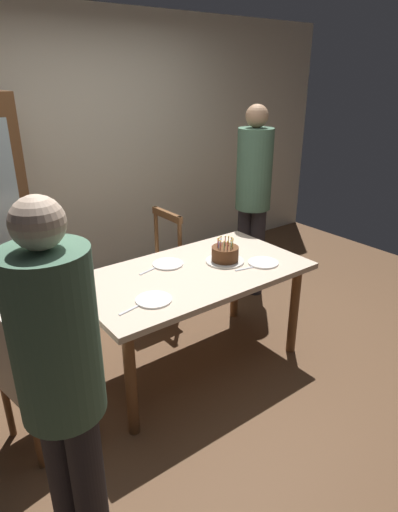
{
  "coord_description": "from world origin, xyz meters",
  "views": [
    {
      "loc": [
        -1.61,
        -2.19,
        2.01
      ],
      "look_at": [
        0.05,
        0.0,
        0.86
      ],
      "focal_mm": 30.36,
      "sensor_mm": 36.0,
      "label": 1
    }
  ],
  "objects_px": {
    "plate_near_guest": "(263,263)",
    "chair_upholstered": "(26,368)",
    "person_celebrant": "(61,379)",
    "birthday_cake": "(225,255)",
    "plate_near_celebrant": "(154,300)",
    "chair_spindle_back": "(152,270)",
    "plate_far_side": "(168,264)",
    "dining_table": "(193,283)",
    "person_guest": "(253,191)"
  },
  "relations": [
    {
      "from": "person_celebrant",
      "to": "person_guest",
      "type": "xyz_separation_m",
      "value": [
        2.35,
        1.42,
        0.07
      ]
    },
    {
      "from": "plate_near_guest",
      "to": "person_celebrant",
      "type": "bearing_deg",
      "value": -159.96
    },
    {
      "from": "chair_spindle_back",
      "to": "person_guest",
      "type": "height_order",
      "value": "person_guest"
    },
    {
      "from": "birthday_cake",
      "to": "chair_spindle_back",
      "type": "bearing_deg",
      "value": 102.03
    },
    {
      "from": "plate_near_guest",
      "to": "chair_upholstered",
      "type": "relative_size",
      "value": 0.23
    },
    {
      "from": "plate_far_side",
      "to": "person_celebrant",
      "type": "height_order",
      "value": "person_celebrant"
    },
    {
      "from": "dining_table",
      "to": "plate_far_side",
      "type": "distance_m",
      "value": 0.24
    },
    {
      "from": "chair_upholstered",
      "to": "person_guest",
      "type": "xyz_separation_m",
      "value": [
        2.32,
        0.67,
        0.49
      ]
    },
    {
      "from": "plate_near_celebrant",
      "to": "person_celebrant",
      "type": "xyz_separation_m",
      "value": [
        -0.78,
        -0.62,
        0.18
      ]
    },
    {
      "from": "birthday_cake",
      "to": "plate_far_side",
      "type": "bearing_deg",
      "value": 150.44
    },
    {
      "from": "dining_table",
      "to": "birthday_cake",
      "type": "distance_m",
      "value": 0.32
    },
    {
      "from": "chair_upholstered",
      "to": "person_celebrant",
      "type": "xyz_separation_m",
      "value": [
        -0.03,
        -0.75,
        0.42
      ]
    },
    {
      "from": "chair_spindle_back",
      "to": "person_guest",
      "type": "bearing_deg",
      "value": -8.62
    },
    {
      "from": "chair_spindle_back",
      "to": "person_guest",
      "type": "distance_m",
      "value": 1.17
    },
    {
      "from": "plate_near_celebrant",
      "to": "plate_far_side",
      "type": "relative_size",
      "value": 1.0
    },
    {
      "from": "plate_far_side",
      "to": "person_celebrant",
      "type": "distance_m",
      "value": 1.54
    },
    {
      "from": "dining_table",
      "to": "plate_near_guest",
      "type": "distance_m",
      "value": 0.53
    },
    {
      "from": "birthday_cake",
      "to": "plate_near_celebrant",
      "type": "relative_size",
      "value": 1.27
    },
    {
      "from": "plate_near_celebrant",
      "to": "chair_upholstered",
      "type": "distance_m",
      "value": 0.79
    },
    {
      "from": "plate_near_guest",
      "to": "person_celebrant",
      "type": "xyz_separation_m",
      "value": [
        -1.7,
        -0.62,
        0.18
      ]
    },
    {
      "from": "dining_table",
      "to": "plate_far_side",
      "type": "height_order",
      "value": "plate_far_side"
    },
    {
      "from": "plate_near_guest",
      "to": "chair_upholstered",
      "type": "bearing_deg",
      "value": 175.64
    },
    {
      "from": "chair_spindle_back",
      "to": "plate_near_guest",
      "type": "bearing_deg",
      "value": -69.17
    },
    {
      "from": "chair_spindle_back",
      "to": "person_celebrant",
      "type": "bearing_deg",
      "value": -130.35
    },
    {
      "from": "dining_table",
      "to": "chair_upholstered",
      "type": "bearing_deg",
      "value": -176.64
    },
    {
      "from": "plate_near_celebrant",
      "to": "plate_near_guest",
      "type": "relative_size",
      "value": 1.0
    },
    {
      "from": "plate_near_guest",
      "to": "chair_spindle_back",
      "type": "xyz_separation_m",
      "value": [
        -0.36,
        0.95,
        -0.31
      ]
    },
    {
      "from": "birthday_cake",
      "to": "chair_upholstered",
      "type": "xyz_separation_m",
      "value": [
        -1.47,
        -0.06,
        -0.28
      ]
    },
    {
      "from": "chair_spindle_back",
      "to": "person_celebrant",
      "type": "xyz_separation_m",
      "value": [
        -1.34,
        -1.58,
        0.49
      ]
    },
    {
      "from": "plate_near_celebrant",
      "to": "chair_spindle_back",
      "type": "distance_m",
      "value": 1.15
    },
    {
      "from": "plate_near_guest",
      "to": "dining_table",
      "type": "bearing_deg",
      "value": 157.7
    },
    {
      "from": "plate_near_celebrant",
      "to": "plate_near_guest",
      "type": "height_order",
      "value": "same"
    },
    {
      "from": "chair_spindle_back",
      "to": "dining_table",
      "type": "bearing_deg",
      "value": -98.77
    },
    {
      "from": "plate_near_celebrant",
      "to": "plate_far_side",
      "type": "xyz_separation_m",
      "value": [
        0.36,
        0.39,
        0.0
      ]
    },
    {
      "from": "dining_table",
      "to": "person_guest",
      "type": "relative_size",
      "value": 0.9
    },
    {
      "from": "plate_near_celebrant",
      "to": "plate_near_guest",
      "type": "bearing_deg",
      "value": 0.0
    },
    {
      "from": "dining_table",
      "to": "plate_near_celebrant",
      "type": "bearing_deg",
      "value": -155.9
    },
    {
      "from": "plate_far_side",
      "to": "person_celebrant",
      "type": "bearing_deg",
      "value": -138.37
    },
    {
      "from": "birthday_cake",
      "to": "plate_far_side",
      "type": "height_order",
      "value": "birthday_cake"
    },
    {
      "from": "chair_spindle_back",
      "to": "chair_upholstered",
      "type": "bearing_deg",
      "value": -147.61
    },
    {
      "from": "dining_table",
      "to": "plate_near_celebrant",
      "type": "distance_m",
      "value": 0.49
    },
    {
      "from": "dining_table",
      "to": "plate_far_side",
      "type": "bearing_deg",
      "value": 112.12
    },
    {
      "from": "person_celebrant",
      "to": "person_guest",
      "type": "relative_size",
      "value": 0.93
    },
    {
      "from": "chair_spindle_back",
      "to": "chair_upholstered",
      "type": "relative_size",
      "value": 1.0
    },
    {
      "from": "plate_near_celebrant",
      "to": "chair_upholstered",
      "type": "relative_size",
      "value": 0.23
    },
    {
      "from": "plate_near_guest",
      "to": "chair_upholstered",
      "type": "distance_m",
      "value": 1.69
    },
    {
      "from": "birthday_cake",
      "to": "chair_spindle_back",
      "type": "distance_m",
      "value": 0.86
    },
    {
      "from": "birthday_cake",
      "to": "chair_spindle_back",
      "type": "height_order",
      "value": "chair_spindle_back"
    },
    {
      "from": "plate_near_celebrant",
      "to": "dining_table",
      "type": "bearing_deg",
      "value": 24.1
    },
    {
      "from": "plate_far_side",
      "to": "chair_upholstered",
      "type": "bearing_deg",
      "value": -166.47
    }
  ]
}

